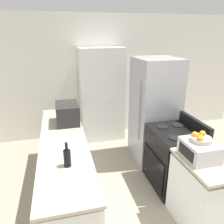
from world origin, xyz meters
TOP-DOWN VIEW (x-y plane):
  - wall_back at (0.00, 3.37)m, footprint 7.00×0.06m
  - counter_left at (-0.78, 1.38)m, footprint 0.60×2.55m
  - counter_right at (0.78, 0.47)m, footprint 0.60×0.74m
  - pantry_cabinet at (0.10, 3.09)m, footprint 0.92×0.49m
  - stove at (0.81, 1.25)m, footprint 0.66×0.78m
  - refrigerator at (0.83, 2.07)m, footprint 0.72×0.77m
  - microwave at (-0.68, 1.96)m, footprint 0.35×0.48m
  - wine_bottle at (-0.76, 0.76)m, footprint 0.08×0.08m
  - toaster_oven at (0.68, 0.55)m, footprint 0.34×0.39m
  - fruit_bowl at (0.68, 0.57)m, footprint 0.23×0.23m

SIDE VIEW (x-z plane):
  - counter_left at x=-0.78m, z-range -0.01..0.88m
  - counter_right at x=0.78m, z-range -0.01..0.88m
  - stove at x=0.81m, z-range -0.07..0.98m
  - refrigerator at x=0.83m, z-range 0.00..1.84m
  - pantry_cabinet at x=0.10m, z-range 0.00..1.95m
  - toaster_oven at x=0.68m, z-range 0.89..1.09m
  - wine_bottle at x=-0.76m, z-range 0.85..1.13m
  - microwave at x=-0.68m, z-range 0.89..1.20m
  - fruit_bowl at x=0.68m, z-range 1.08..1.18m
  - wall_back at x=0.00m, z-range 0.00..2.60m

